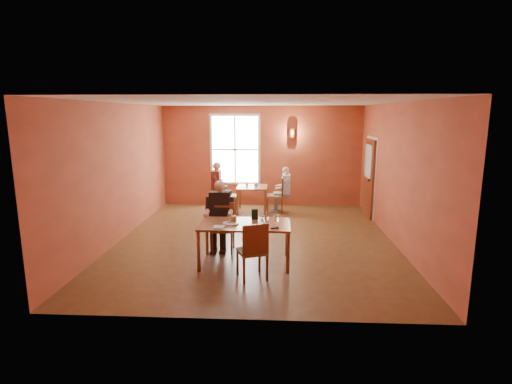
{
  "coord_description": "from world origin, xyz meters",
  "views": [
    {
      "loc": [
        0.46,
        -8.5,
        2.77
      ],
      "look_at": [
        0.0,
        0.2,
        1.05
      ],
      "focal_mm": 28.0,
      "sensor_mm": 36.0,
      "label": 1
    }
  ],
  "objects_px": {
    "chair_diner_white": "(275,195)",
    "second_table": "(252,199)",
    "diner_main": "(223,219)",
    "main_table": "(245,244)",
    "chair_diner_main": "(223,228)",
    "diner_maroon": "(228,188)",
    "diner_white": "(276,191)",
    "chair_empty": "(252,250)",
    "chair_diner_maroon": "(229,195)"
  },
  "relations": [
    {
      "from": "main_table",
      "to": "second_table",
      "type": "xyz_separation_m",
      "value": [
        -0.12,
        3.99,
        -0.02
      ]
    },
    {
      "from": "diner_white",
      "to": "diner_maroon",
      "type": "xyz_separation_m",
      "value": [
        -1.36,
        0.0,
        0.07
      ]
    },
    {
      "from": "chair_diner_maroon",
      "to": "second_table",
      "type": "bearing_deg",
      "value": 90.0
    },
    {
      "from": "diner_main",
      "to": "diner_maroon",
      "type": "bearing_deg",
      "value": -84.98
    },
    {
      "from": "second_table",
      "to": "diner_main",
      "type": "bearing_deg",
      "value": -96.5
    },
    {
      "from": "main_table",
      "to": "chair_diner_white",
      "type": "xyz_separation_m",
      "value": [
        0.53,
        3.99,
        0.12
      ]
    },
    {
      "from": "second_table",
      "to": "chair_diner_white",
      "type": "xyz_separation_m",
      "value": [
        0.65,
        0.0,
        0.14
      ]
    },
    {
      "from": "chair_diner_main",
      "to": "chair_empty",
      "type": "relative_size",
      "value": 0.98
    },
    {
      "from": "diner_main",
      "to": "second_table",
      "type": "xyz_separation_m",
      "value": [
        0.38,
        3.37,
        -0.32
      ]
    },
    {
      "from": "main_table",
      "to": "second_table",
      "type": "bearing_deg",
      "value": 91.66
    },
    {
      "from": "chair_diner_main",
      "to": "chair_empty",
      "type": "bearing_deg",
      "value": 116.97
    },
    {
      "from": "main_table",
      "to": "chair_diner_main",
      "type": "relative_size",
      "value": 1.69
    },
    {
      "from": "main_table",
      "to": "second_table",
      "type": "relative_size",
      "value": 1.98
    },
    {
      "from": "main_table",
      "to": "diner_maroon",
      "type": "relative_size",
      "value": 1.19
    },
    {
      "from": "chair_diner_white",
      "to": "second_table",
      "type": "bearing_deg",
      "value": 90.0
    },
    {
      "from": "chair_diner_white",
      "to": "chair_empty",
      "type": "bearing_deg",
      "value": 175.58
    },
    {
      "from": "main_table",
      "to": "diner_main",
      "type": "xyz_separation_m",
      "value": [
        -0.5,
        0.62,
        0.3
      ]
    },
    {
      "from": "chair_diner_main",
      "to": "chair_diner_white",
      "type": "relative_size",
      "value": 0.97
    },
    {
      "from": "chair_diner_maroon",
      "to": "diner_maroon",
      "type": "relative_size",
      "value": 0.69
    },
    {
      "from": "diner_white",
      "to": "diner_main",
      "type": "bearing_deg",
      "value": 162.49
    },
    {
      "from": "main_table",
      "to": "chair_diner_main",
      "type": "distance_m",
      "value": 0.83
    },
    {
      "from": "diner_main",
      "to": "chair_diner_maroon",
      "type": "height_order",
      "value": "diner_main"
    },
    {
      "from": "chair_empty",
      "to": "diner_white",
      "type": "relative_size",
      "value": 0.8
    },
    {
      "from": "chair_empty",
      "to": "chair_diner_main",
      "type": "bearing_deg",
      "value": 96.01
    },
    {
      "from": "diner_main",
      "to": "chair_diner_white",
      "type": "height_order",
      "value": "diner_main"
    },
    {
      "from": "chair_diner_main",
      "to": "diner_maroon",
      "type": "height_order",
      "value": "diner_maroon"
    },
    {
      "from": "diner_white",
      "to": "chair_diner_maroon",
      "type": "bearing_deg",
      "value": 90.0
    },
    {
      "from": "chair_diner_main",
      "to": "main_table",
      "type": "bearing_deg",
      "value": 127.57
    },
    {
      "from": "diner_main",
      "to": "chair_diner_white",
      "type": "relative_size",
      "value": 1.36
    },
    {
      "from": "chair_diner_white",
      "to": "chair_diner_main",
      "type": "bearing_deg",
      "value": 162.81
    },
    {
      "from": "chair_diner_white",
      "to": "diner_white",
      "type": "relative_size",
      "value": 0.81
    },
    {
      "from": "chair_diner_maroon",
      "to": "chair_empty",
      "type": "bearing_deg",
      "value": 11.38
    },
    {
      "from": "main_table",
      "to": "diner_white",
      "type": "distance_m",
      "value": 4.04
    },
    {
      "from": "second_table",
      "to": "chair_diner_main",
      "type": "bearing_deg",
      "value": -96.55
    },
    {
      "from": "chair_empty",
      "to": "second_table",
      "type": "relative_size",
      "value": 1.2
    },
    {
      "from": "second_table",
      "to": "diner_white",
      "type": "distance_m",
      "value": 0.73
    },
    {
      "from": "diner_main",
      "to": "chair_diner_maroon",
      "type": "relative_size",
      "value": 1.43
    },
    {
      "from": "second_table",
      "to": "main_table",
      "type": "bearing_deg",
      "value": -88.34
    },
    {
      "from": "chair_diner_main",
      "to": "chair_empty",
      "type": "xyz_separation_m",
      "value": [
        0.67,
        -1.32,
        0.01
      ]
    },
    {
      "from": "chair_empty",
      "to": "chair_diner_white",
      "type": "height_order",
      "value": "chair_diner_white"
    },
    {
      "from": "chair_diner_main",
      "to": "chair_diner_maroon",
      "type": "bearing_deg",
      "value": -85.45
    },
    {
      "from": "diner_white",
      "to": "main_table",
      "type": "bearing_deg",
      "value": 171.96
    },
    {
      "from": "chair_diner_main",
      "to": "chair_diner_white",
      "type": "distance_m",
      "value": 3.5
    },
    {
      "from": "diner_maroon",
      "to": "chair_empty",
      "type": "bearing_deg",
      "value": 11.74
    },
    {
      "from": "chair_diner_main",
      "to": "diner_main",
      "type": "bearing_deg",
      "value": 90.0
    },
    {
      "from": "chair_diner_main",
      "to": "diner_main",
      "type": "height_order",
      "value": "diner_main"
    },
    {
      "from": "diner_white",
      "to": "chair_empty",
      "type": "bearing_deg",
      "value": 175.21
    },
    {
      "from": "chair_empty",
      "to": "diner_white",
      "type": "height_order",
      "value": "diner_white"
    },
    {
      "from": "chair_diner_maroon",
      "to": "diner_white",
      "type": "bearing_deg",
      "value": 90.0
    },
    {
      "from": "chair_diner_white",
      "to": "main_table",
      "type": "bearing_deg",
      "value": 172.38
    }
  ]
}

